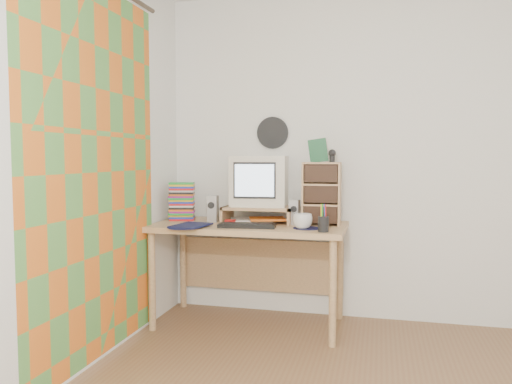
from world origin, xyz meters
The scene contains 20 objects.
back_wall centered at (0.00, 1.75, 1.25)m, with size 3.50×3.50×0.00m, color white.
left_wall centered at (-1.75, 0.00, 1.25)m, with size 3.50×3.50×0.00m, color white.
curtain centered at (-1.71, 0.48, 1.15)m, with size 2.20×2.20×0.00m, color orange.
wall_disc centered at (-0.93, 1.73, 1.43)m, with size 0.25×0.25×0.02m, color black.
desk centered at (-1.03, 1.44, 0.62)m, with size 1.40×0.70×0.75m.
monitor_riser centered at (-0.98, 1.48, 0.84)m, with size 0.52×0.30×0.12m.
crt_monitor centered at (-0.99, 1.53, 1.06)m, with size 0.40×0.40×0.38m, color silver.
speaker_left centered at (-1.33, 1.43, 0.85)m, with size 0.07×0.07×0.20m, color #B1B1B6.
speaker_right centered at (-0.70, 1.42, 0.84)m, with size 0.07×0.07×0.18m, color #B1B1B6.
keyboard centered at (-1.00, 1.20, 0.76)m, with size 0.40×0.13×0.03m, color black.
dvd_stack centered at (-1.60, 1.48, 0.88)m, with size 0.19×0.13×0.26m, color brown, non-canonical shape.
cd_rack centered at (-0.51, 1.47, 0.98)m, with size 0.27×0.14×0.45m, color tan.
mug centered at (-0.61, 1.22, 0.80)m, with size 0.13×0.13×0.11m, color silver.
diary centered at (-1.48, 1.11, 0.78)m, with size 0.26×0.19×0.05m, color #10143B.
mousepad centered at (-0.59, 1.25, 0.75)m, with size 0.19×0.19×0.00m, color black.
pen_cup centered at (-0.46, 1.12, 0.82)m, with size 0.07×0.07×0.14m, color black, non-canonical shape.
papers centered at (-0.98, 1.46, 0.77)m, with size 0.30×0.22×0.04m, color silver, non-canonical shape.
red_box centered at (-1.15, 1.31, 0.77)m, with size 0.07×0.05×0.04m, color #B41613.
game_box centered at (-0.54, 1.49, 1.29)m, with size 0.13×0.03×0.17m, color #16502B.
webcam centered at (-0.44, 1.47, 1.25)m, with size 0.05×0.05×0.09m, color black, non-canonical shape.
Camera 1 is at (-0.10, -2.13, 1.24)m, focal length 35.00 mm.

